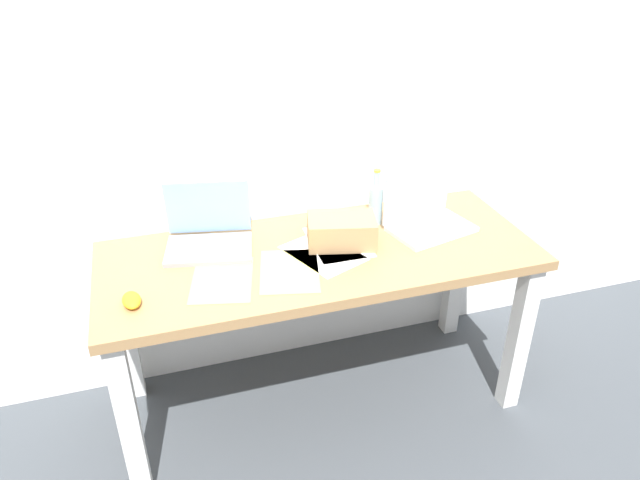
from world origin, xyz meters
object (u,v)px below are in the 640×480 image
laptop_right (426,217)px  cardboard_box (341,231)px  beer_bottle (376,203)px  computer_mouse (132,300)px  desk (320,276)px  laptop_left (209,233)px

laptop_right → cardboard_box: (-0.37, -0.03, 0.01)m
beer_bottle → computer_mouse: 1.03m
desk → laptop_right: 0.50m
desk → cardboard_box: size_ratio=6.41×
computer_mouse → cardboard_box: cardboard_box is taller
laptop_right → beer_bottle: (-0.18, 0.10, 0.04)m
desk → beer_bottle: 0.38m
beer_bottle → cardboard_box: bearing=-146.7°
computer_mouse → cardboard_box: size_ratio=0.39×
laptop_right → computer_mouse: laptop_right is taller
beer_bottle → cardboard_box: beer_bottle is taller
laptop_right → desk: bearing=-172.8°
beer_bottle → computer_mouse: beer_bottle is taller
laptop_left → beer_bottle: size_ratio=1.53×
laptop_right → cardboard_box: size_ratio=1.42×
desk → computer_mouse: 0.72m
laptop_right → beer_bottle: bearing=152.0°
computer_mouse → cardboard_box: 0.81m
desk → laptop_right: size_ratio=4.51×
desk → beer_bottle: bearing=28.8°
laptop_left → computer_mouse: bearing=-133.7°
laptop_left → laptop_right: 0.87m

